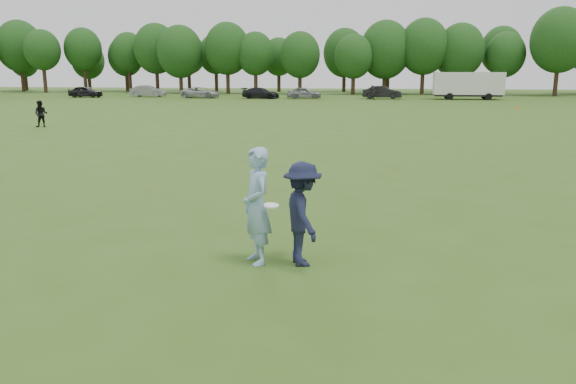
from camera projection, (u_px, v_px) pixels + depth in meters
name	position (u px, v px, depth m)	size (l,w,h in m)	color
ground	(284.00, 264.00, 10.08)	(200.00, 200.00, 0.00)	#395518
thrower	(257.00, 206.00, 9.95)	(0.76, 0.50, 2.10)	#8CB3D9
defender	(303.00, 214.00, 9.88)	(1.20, 0.69, 1.86)	#181C35
player_far_a	(41.00, 114.00, 34.12)	(0.79, 0.61, 1.62)	black
player_far_d	(373.00, 93.00, 65.70)	(1.58, 0.50, 1.70)	#292929
car_a	(85.00, 92.00, 71.95)	(1.71, 4.26, 1.45)	black
car_b	(148.00, 91.00, 73.30)	(1.59, 4.55, 1.50)	slate
car_c	(200.00, 93.00, 70.44)	(2.24, 4.86, 1.35)	#A7A7AC
car_d	(261.00, 93.00, 68.91)	(1.87, 4.61, 1.34)	black
car_e	(304.00, 93.00, 68.55)	(1.69, 4.21, 1.43)	gray
car_f	(382.00, 92.00, 68.14)	(1.64, 4.70, 1.55)	black
field_cone	(517.00, 107.00, 50.64)	(0.28, 0.28, 0.30)	#FF5D0D
disc_in_play	(271.00, 206.00, 9.68)	(0.30, 0.29, 0.07)	white
cargo_trailer	(468.00, 84.00, 66.66)	(9.00, 2.75, 3.20)	silver
treeline	(385.00, 51.00, 82.62)	(130.35, 18.39, 11.74)	#332114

